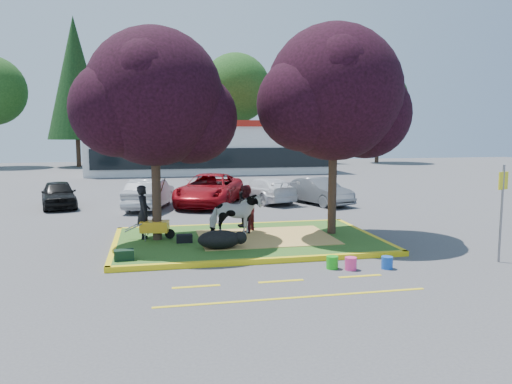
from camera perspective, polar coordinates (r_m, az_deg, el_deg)
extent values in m
plane|color=#424244|center=(15.95, -0.99, -5.81)|extent=(90.00, 90.00, 0.00)
cube|color=#28591C|center=(15.93, -0.99, -5.55)|extent=(8.00, 5.00, 0.15)
cube|color=yellow|center=(13.48, 1.10, -7.88)|extent=(8.30, 0.16, 0.15)
cube|color=yellow|center=(18.42, -2.51, -3.84)|extent=(8.30, 0.16, 0.15)
cube|color=yellow|center=(15.70, -15.86, -6.01)|extent=(0.16, 5.30, 0.15)
cube|color=yellow|center=(17.16, 12.56, -4.81)|extent=(0.16, 5.30, 0.15)
cube|color=#E3B35D|center=(16.03, 1.12, -5.18)|extent=(4.20, 3.00, 0.01)
cylinder|color=black|center=(15.76, -11.34, 0.95)|extent=(0.28, 0.28, 3.53)
sphere|color=black|center=(15.71, -11.57, 10.60)|extent=(4.20, 4.20, 4.20)
sphere|color=black|center=(15.93, -7.32, 8.36)|extent=(2.86, 2.86, 2.86)
sphere|color=black|center=(15.41, -15.48, 9.15)|extent=(2.86, 2.86, 2.86)
cylinder|color=black|center=(16.61, 8.74, 1.60)|extent=(0.28, 0.28, 3.70)
sphere|color=black|center=(16.58, 8.92, 11.18)|extent=(4.40, 4.40, 4.40)
sphere|color=black|center=(17.19, 12.46, 8.75)|extent=(2.99, 2.99, 2.99)
sphere|color=black|center=(15.92, 5.52, 9.98)|extent=(2.99, 2.99, 2.99)
cube|color=yellow|center=(11.66, -6.85, -10.68)|extent=(1.10, 0.12, 0.01)
cube|color=yellow|center=(11.98, 2.87, -10.14)|extent=(1.10, 0.12, 0.01)
cube|color=yellow|center=(12.62, 11.81, -9.39)|extent=(1.10, 0.12, 0.01)
cube|color=yellow|center=(10.89, 4.52, -11.94)|extent=(6.00, 0.10, 0.01)
cube|color=silver|center=(43.58, -5.40, 4.93)|extent=(20.00, 8.00, 4.00)
cube|color=#A11A11|center=(43.56, -5.43, 7.75)|extent=(20.40, 8.40, 0.50)
cube|color=black|center=(39.59, -4.72, 3.86)|extent=(19.00, 0.10, 1.60)
cylinder|color=black|center=(52.77, -19.65, 4.86)|extent=(0.44, 0.44, 3.92)
cone|color=black|center=(53.00, -19.96, 12.13)|extent=(5.60, 5.60, 11.90)
cylinder|color=black|center=(53.82, -10.93, 4.72)|extent=(0.44, 0.44, 3.08)
sphere|color=#143811|center=(53.88, -11.06, 10.34)|extent=(6.16, 6.16, 6.16)
cylinder|color=black|center=(53.55, -2.29, 5.13)|extent=(0.44, 0.44, 3.64)
sphere|color=#143811|center=(53.71, -2.32, 11.80)|extent=(7.28, 7.28, 7.28)
cylinder|color=black|center=(55.93, 5.76, 5.11)|extent=(0.44, 0.44, 3.50)
cone|color=black|center=(56.06, 5.84, 11.25)|extent=(5.00, 5.00, 10.62)
cylinder|color=black|center=(57.95, 13.65, 4.87)|extent=(0.44, 0.44, 3.22)
sphere|color=#143811|center=(58.03, 13.81, 10.33)|extent=(6.44, 6.44, 6.44)
imported|color=white|center=(16.16, -2.41, -2.61)|extent=(1.65, 0.78, 1.38)
ellipsoid|color=black|center=(14.47, -4.20, -5.44)|extent=(1.42, 1.07, 0.55)
imported|color=black|center=(16.14, -12.73, -2.23)|extent=(0.44, 0.64, 1.69)
imported|color=#471419|center=(16.76, -1.19, -1.89)|extent=(0.93, 0.98, 1.59)
imported|color=black|center=(17.68, -1.58, -1.94)|extent=(0.37, 0.77, 1.28)
cylinder|color=black|center=(16.04, -9.80, -4.73)|extent=(0.31, 0.12, 0.31)
cylinder|color=slate|center=(15.86, -12.56, -5.09)|extent=(0.04, 0.04, 0.22)
cylinder|color=slate|center=(16.23, -12.55, -4.81)|extent=(0.04, 0.04, 0.22)
cube|color=gold|center=(15.98, -11.51, -3.87)|extent=(0.94, 0.67, 0.34)
cylinder|color=slate|center=(15.81, -13.83, -4.00)|extent=(0.56, 0.15, 0.29)
cylinder|color=slate|center=(16.18, -13.79, -3.75)|extent=(0.56, 0.15, 0.29)
cube|color=black|center=(15.43, -8.18, -5.28)|extent=(0.49, 0.28, 0.25)
cube|color=black|center=(13.69, -14.86, -6.97)|extent=(0.53, 0.36, 0.27)
cylinder|color=slate|center=(14.92, 26.23, -2.26)|extent=(0.06, 0.06, 2.64)
cube|color=yellow|center=(14.81, 26.42, 1.17)|extent=(0.36, 0.14, 0.48)
cylinder|color=green|center=(13.12, 8.71, -7.96)|extent=(0.36, 0.36, 0.33)
cylinder|color=#EF3585|center=(13.10, 10.77, -8.04)|extent=(0.33, 0.33, 0.33)
cylinder|color=#164CB6|center=(13.41, 14.75, -7.81)|extent=(0.34, 0.34, 0.32)
imported|color=black|center=(24.89, -21.63, -0.23)|extent=(2.20, 3.88, 1.25)
imported|color=#9D9FA4|center=(23.32, -12.07, -0.19)|extent=(2.45, 4.38, 1.37)
imported|color=maroon|center=(23.97, -5.33, 0.28)|extent=(4.23, 5.91, 1.49)
imported|color=white|center=(24.90, 0.93, 0.24)|extent=(2.94, 4.55, 1.23)
imported|color=slate|center=(24.35, 7.22, 0.10)|extent=(2.58, 4.10, 1.28)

